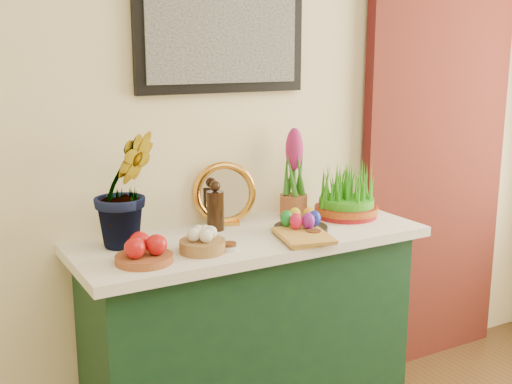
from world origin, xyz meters
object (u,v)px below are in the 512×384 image
Objects in this scene: book at (280,237)px; wheatgrass_sabzeh at (347,195)px; hyacinth_green at (125,170)px; sideboard at (250,343)px; mirror at (225,194)px.

wheatgrass_sabzeh is (0.45, 0.18, 0.08)m from book.
hyacinth_green is 0.63m from book.
hyacinth_green is (-0.47, 0.09, 0.75)m from sideboard.
hyacinth_green is 2.12× the size of mirror.
sideboard is at bearing -13.97° from hyacinth_green.
mirror is at bearing 95.76° from sideboard.
book is (0.07, -0.33, -0.11)m from mirror.
book is (0.05, -0.15, 0.48)m from sideboard.
sideboard is 4.84× the size of mirror.
mirror is 0.54m from wheatgrass_sabzeh.
book is 0.49m from wheatgrass_sabzeh.
sideboard is 4.71× the size of wheatgrass_sabzeh.
hyacinth_green reaches higher than book.
mirror is (0.45, 0.09, -0.16)m from hyacinth_green.
hyacinth_green is at bearing 176.40° from wheatgrass_sabzeh.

